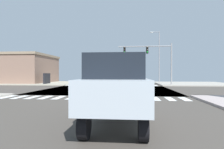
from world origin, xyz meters
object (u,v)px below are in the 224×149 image
at_px(suv_nearside_1, 117,85).
at_px(suv_crossing_2, 111,75).
at_px(traffic_signal_mast, 150,54).
at_px(box_truck_leading_1, 101,70).
at_px(bank_building, 14,69).
at_px(street_lamp, 158,53).
at_px(suv_trailing_4, 115,75).

relative_size(suv_nearside_1, suv_crossing_2, 1.00).
xyz_separation_m(traffic_signal_mast, box_truck_leading_1, (-10.38, 21.25, -1.99)).
relative_size(suv_nearside_1, box_truck_leading_1, 0.64).
bearing_deg(suv_crossing_2, bank_building, 36.29).
height_order(street_lamp, suv_nearside_1, street_lamp).
bearing_deg(suv_nearside_1, suv_trailing_4, 94.47).
xyz_separation_m(box_truck_leading_1, suv_trailing_4, (3.00, 8.32, -1.17)).
height_order(traffic_signal_mast, suv_crossing_2, traffic_signal_mast).
distance_m(traffic_signal_mast, box_truck_leading_1, 23.73).
relative_size(traffic_signal_mast, box_truck_leading_1, 1.08).
height_order(bank_building, suv_crossing_2, bank_building).
height_order(suv_nearside_1, box_truck_leading_1, box_truck_leading_1).
bearing_deg(suv_nearside_1, bank_building, 127.59).
height_order(street_lamp, bank_building, street_lamp).
bearing_deg(suv_trailing_4, box_truck_leading_1, 70.17).
bearing_deg(suv_crossing_2, street_lamp, 131.89).
xyz_separation_m(bank_building, suv_nearside_1, (20.81, -27.03, -1.21)).
bearing_deg(traffic_signal_mast, bank_building, 167.21).
bearing_deg(traffic_signal_mast, suv_trailing_4, 104.01).
bearing_deg(suv_crossing_2, suv_nearside_1, 95.80).
xyz_separation_m(suv_crossing_2, suv_trailing_4, (0.00, 11.74, 0.00)).
relative_size(box_truck_leading_1, suv_trailing_4, 1.57).
bearing_deg(street_lamp, suv_trailing_4, 113.18).
height_order(suv_nearside_1, suv_trailing_4, same).
distance_m(suv_nearside_1, suv_crossing_2, 39.58).
bearing_deg(bank_building, traffic_signal_mast, -12.79).
distance_m(traffic_signal_mast, suv_crossing_2, 19.56).
distance_m(suv_crossing_2, suv_trailing_4, 11.74).
bearing_deg(box_truck_leading_1, suv_trailing_4, -109.83).
xyz_separation_m(street_lamp, box_truck_leading_1, (-12.61, 14.13, -2.95)).
bearing_deg(bank_building, box_truck_leading_1, 48.77).
relative_size(traffic_signal_mast, suv_nearside_1, 1.69).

